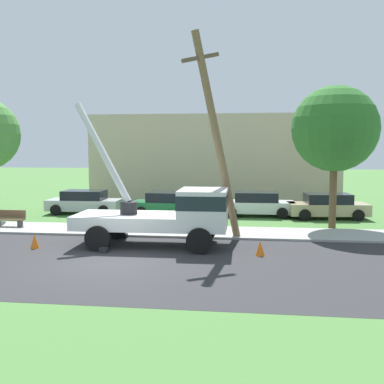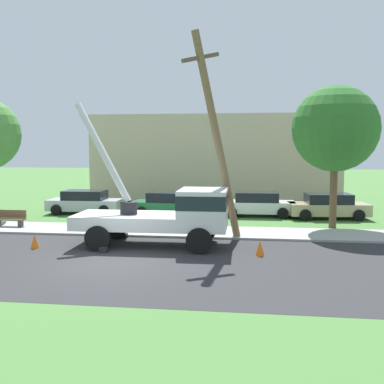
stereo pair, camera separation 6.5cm
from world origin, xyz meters
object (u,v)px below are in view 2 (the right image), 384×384
at_px(parked_sedan_green, 170,204).
at_px(park_bench, 10,219).
at_px(utility_truck, 172,212).
at_px(traffic_cone_ahead, 260,248).
at_px(traffic_cone_behind, 35,241).
at_px(leaning_utility_pole, 216,136).
at_px(parked_sedan_white, 257,204).
at_px(parked_sedan_silver, 85,202).
at_px(roadside_tree_near, 335,129).
at_px(parked_sedan_tan, 328,206).

bearing_deg(parked_sedan_green, park_bench, -145.85).
relative_size(utility_truck, park_bench, 4.24).
height_order(traffic_cone_ahead, park_bench, park_bench).
distance_m(traffic_cone_ahead, traffic_cone_behind, 8.93).
bearing_deg(leaning_utility_pole, park_bench, 170.20).
relative_size(traffic_cone_behind, parked_sedan_white, 0.13).
distance_m(parked_sedan_silver, roadside_tree_near, 15.09).
relative_size(traffic_cone_behind, park_bench, 0.35).
bearing_deg(parked_sedan_green, parked_sedan_tan, 1.93).
height_order(leaning_utility_pole, parked_sedan_tan, leaning_utility_pole).
bearing_deg(leaning_utility_pole, utility_truck, -143.99).
bearing_deg(traffic_cone_ahead, traffic_cone_behind, 179.28).
distance_m(utility_truck, parked_sedan_silver, 10.85).
xyz_separation_m(traffic_cone_ahead, traffic_cone_behind, (-8.93, 0.11, 0.00)).
distance_m(leaning_utility_pole, roadside_tree_near, 6.77).
bearing_deg(parked_sedan_white, traffic_cone_behind, -132.23).
relative_size(parked_sedan_silver, roadside_tree_near, 0.63).
bearing_deg(parked_sedan_silver, park_bench, -109.77).
relative_size(parked_sedan_silver, park_bench, 2.77).
bearing_deg(roadside_tree_near, parked_sedan_tan, 84.67).
relative_size(utility_truck, parked_sedan_silver, 1.53).
bearing_deg(traffic_cone_ahead, leaning_utility_pole, 126.65).
xyz_separation_m(traffic_cone_ahead, parked_sedan_silver, (-10.41, 9.60, 0.43)).
height_order(traffic_cone_behind, parked_sedan_tan, parked_sedan_tan).
xyz_separation_m(traffic_cone_ahead, parked_sedan_green, (-5.06, 9.20, 0.43)).
relative_size(leaning_utility_pole, parked_sedan_silver, 1.98).
height_order(leaning_utility_pole, roadside_tree_near, leaning_utility_pole).
bearing_deg(park_bench, parked_sedan_tan, 17.77).
xyz_separation_m(parked_sedan_green, park_bench, (-7.26, -4.92, -0.25)).
height_order(leaning_utility_pole, traffic_cone_behind, leaning_utility_pole).
relative_size(parked_sedan_white, park_bench, 2.76).
xyz_separation_m(leaning_utility_pole, parked_sedan_green, (-3.23, 6.74, -3.80)).
bearing_deg(roadside_tree_near, parked_sedan_green, 161.88).
bearing_deg(utility_truck, parked_sedan_white, 67.89).
distance_m(traffic_cone_ahead, parked_sedan_green, 10.51).
distance_m(parked_sedan_green, parked_sedan_white, 5.11).
distance_m(leaning_utility_pole, traffic_cone_behind, 8.59).
relative_size(parked_sedan_silver, parked_sedan_green, 0.98).
bearing_deg(parked_sedan_tan, traffic_cone_behind, -144.01).
xyz_separation_m(traffic_cone_ahead, parked_sedan_tan, (4.01, 9.50, 0.43)).
xyz_separation_m(traffic_cone_behind, roadside_tree_near, (12.64, 6.22, 4.64)).
relative_size(leaning_utility_pole, roadside_tree_near, 1.25).
relative_size(traffic_cone_ahead, parked_sedan_green, 0.12).
bearing_deg(parked_sedan_white, leaning_utility_pole, -103.71).
xyz_separation_m(utility_truck, parked_sedan_tan, (7.56, 8.29, -0.70)).
distance_m(utility_truck, parked_sedan_tan, 11.24).
relative_size(utility_truck, roadside_tree_near, 0.96).
relative_size(utility_truck, parked_sedan_green, 1.50).
distance_m(utility_truck, parked_sedan_white, 9.44).
xyz_separation_m(leaning_utility_pole, parked_sedan_silver, (-8.57, 7.14, -3.80)).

